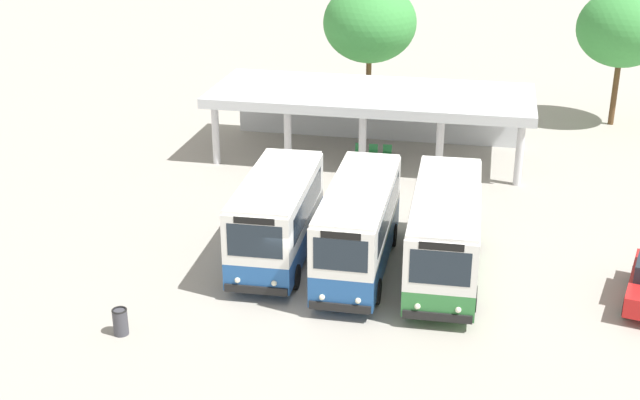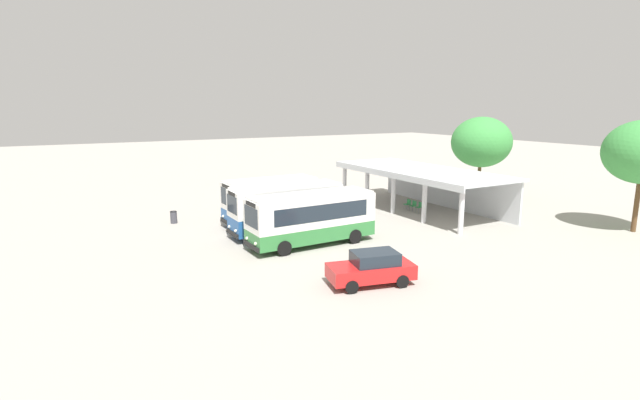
{
  "view_description": "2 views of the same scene",
  "coord_description": "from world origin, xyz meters",
  "views": [
    {
      "loc": [
        5.67,
        -25.39,
        14.23
      ],
      "look_at": [
        -0.45,
        4.19,
        1.86
      ],
      "focal_mm": 47.48,
      "sensor_mm": 36.0,
      "label": 1
    },
    {
      "loc": [
        29.41,
        -10.91,
        8.48
      ],
      "look_at": [
        -1.49,
        6.44,
        1.4
      ],
      "focal_mm": 26.59,
      "sensor_mm": 36.0,
      "label": 2
    }
  ],
  "objects": [
    {
      "name": "waiting_chair_second_from_end",
      "position": [
        0.18,
        14.24,
        0.52
      ],
      "size": [
        0.45,
        0.45,
        0.86
      ],
      "color": "slate",
      "rests_on": "ground"
    },
    {
      "name": "parked_car_flank",
      "position": [
        11.74,
        1.87,
        0.83
      ],
      "size": [
        2.64,
        4.39,
        1.62
      ],
      "color": "black",
      "rests_on": "ground"
    },
    {
      "name": "waiting_chair_middle_seat",
      "position": [
        0.88,
        14.29,
        0.52
      ],
      "size": [
        0.45,
        0.45,
        0.86
      ],
      "color": "slate",
      "rests_on": "ground"
    },
    {
      "name": "city_bus_middle_cream",
      "position": [
        4.47,
        2.49,
        1.78
      ],
      "size": [
        2.61,
        8.12,
        3.22
      ],
      "color": "black",
      "rests_on": "ground"
    },
    {
      "name": "litter_bin_apron",
      "position": [
        -5.3,
        -3.73,
        0.46
      ],
      "size": [
        0.49,
        0.49,
        0.9
      ],
      "color": "#3F3F47",
      "rests_on": "ground"
    },
    {
      "name": "city_bus_second_in_row",
      "position": [
        1.38,
        2.25,
        1.84
      ],
      "size": [
        2.32,
        7.69,
        3.33
      ],
      "color": "black",
      "rests_on": "ground"
    },
    {
      "name": "city_bus_nearest_orange",
      "position": [
        -1.72,
        2.45,
        1.82
      ],
      "size": [
        2.6,
        6.95,
        3.31
      ],
      "color": "black",
      "rests_on": "ground"
    },
    {
      "name": "terminal_canopy",
      "position": [
        -0.08,
        15.64,
        2.68
      ],
      "size": [
        15.88,
        6.37,
        3.4
      ],
      "color": "silver",
      "rests_on": "ground"
    },
    {
      "name": "roadside_tree_behind_canopy",
      "position": [
        -1.48,
        23.48,
        5.17
      ],
      "size": [
        5.44,
        5.44,
        7.49
      ],
      "color": "brown",
      "rests_on": "ground"
    },
    {
      "name": "waiting_chair_end_by_column",
      "position": [
        -0.52,
        14.25,
        0.52
      ],
      "size": [
        0.45,
        0.45,
        0.86
      ],
      "color": "slate",
      "rests_on": "ground"
    },
    {
      "name": "ground_plane",
      "position": [
        0.0,
        0.0,
        0.0
      ],
      "size": [
        180.0,
        180.0,
        0.0
      ],
      "primitive_type": "plane",
      "color": "#A39E93"
    }
  ]
}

